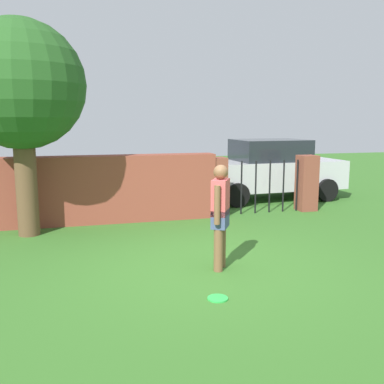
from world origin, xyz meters
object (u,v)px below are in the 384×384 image
tree (20,87)px  car (269,169)px  person (220,212)px  frisbee_green (218,298)px

tree → car: size_ratio=0.98×
person → frisbee_green: bearing=10.8°
tree → frisbee_green: (2.63, -4.01, -2.89)m
tree → person: (3.03, -2.91, -2.00)m
tree → person: tree is taller
tree → frisbee_green: size_ratio=15.46×
frisbee_green → car: bearing=60.0°
person → car: bearing=179.0°
tree → frisbee_green: bearing=-56.7°
person → frisbee_green: person is taller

